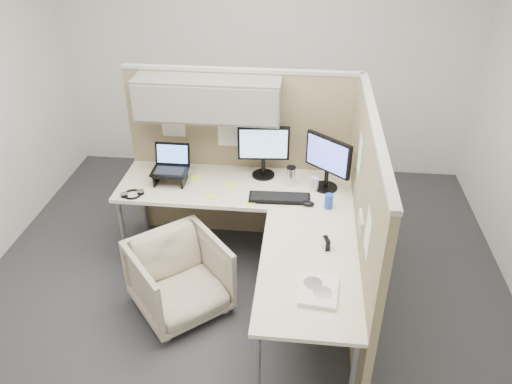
# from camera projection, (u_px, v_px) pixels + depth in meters

# --- Properties ---
(ground) EXTENTS (4.50, 4.50, 0.00)m
(ground) POSITION_uv_depth(u_px,v_px,m) (241.00, 293.00, 4.17)
(ground) COLOR #2C2C30
(ground) RESTS_ON ground
(partition_back) EXTENTS (2.00, 0.36, 1.63)m
(partition_back) POSITION_uv_depth(u_px,v_px,m) (227.00, 131.00, 4.31)
(partition_back) COLOR #91815F
(partition_back) RESTS_ON ground
(partition_right) EXTENTS (0.07, 2.03, 1.63)m
(partition_right) POSITION_uv_depth(u_px,v_px,m) (361.00, 225.00, 3.60)
(partition_right) COLOR #91815F
(partition_right) RESTS_ON ground
(desk) EXTENTS (2.00, 1.98, 0.73)m
(desk) POSITION_uv_depth(u_px,v_px,m) (257.00, 218.00, 3.90)
(desk) COLOR beige
(desk) RESTS_ON ground
(office_chair) EXTENTS (0.90, 0.89, 0.68)m
(office_chair) POSITION_uv_depth(u_px,v_px,m) (179.00, 275.00, 3.86)
(office_chair) COLOR beige
(office_chair) RESTS_ON ground
(monitor_left) EXTENTS (0.44, 0.20, 0.47)m
(monitor_left) POSITION_uv_depth(u_px,v_px,m) (264.00, 148.00, 4.24)
(monitor_left) COLOR black
(monitor_left) RESTS_ON desk
(monitor_right) EXTENTS (0.36, 0.31, 0.47)m
(monitor_right) POSITION_uv_depth(u_px,v_px,m) (328.00, 159.00, 4.06)
(monitor_right) COLOR black
(monitor_right) RESTS_ON desk
(laptop_station) EXTENTS (0.30, 0.26, 0.31)m
(laptop_station) POSITION_uv_depth(u_px,v_px,m) (171.00, 169.00, 4.24)
(laptop_station) COLOR black
(laptop_station) RESTS_ON desk
(keyboard) EXTENTS (0.50, 0.18, 0.02)m
(keyboard) POSITION_uv_depth(u_px,v_px,m) (279.00, 198.00, 4.05)
(keyboard) COLOR black
(keyboard) RESTS_ON desk
(mouse) EXTENTS (0.11, 0.08, 0.04)m
(mouse) POSITION_uv_depth(u_px,v_px,m) (308.00, 203.00, 3.97)
(mouse) COLOR black
(mouse) RESTS_ON desk
(travel_mug) EXTENTS (0.08, 0.08, 0.17)m
(travel_mug) POSITION_uv_depth(u_px,v_px,m) (291.00, 176.00, 4.21)
(travel_mug) COLOR silver
(travel_mug) RESTS_ON desk
(soda_can_green) EXTENTS (0.07, 0.07, 0.12)m
(soda_can_green) POSITION_uv_depth(u_px,v_px,m) (329.00, 201.00, 3.92)
(soda_can_green) COLOR #1E3FA5
(soda_can_green) RESTS_ON desk
(soda_can_silver) EXTENTS (0.07, 0.07, 0.12)m
(soda_can_silver) POSITION_uv_depth(u_px,v_px,m) (315.00, 184.00, 4.15)
(soda_can_silver) COLOR silver
(soda_can_silver) RESTS_ON desk
(sticky_note_b) EXTENTS (0.09, 0.09, 0.01)m
(sticky_note_b) POSITION_uv_depth(u_px,v_px,m) (251.00, 202.00, 4.01)
(sticky_note_b) COLOR #EAF440
(sticky_note_b) RESTS_ON desk
(sticky_note_a) EXTENTS (0.10, 0.10, 0.01)m
(sticky_note_a) POSITION_uv_depth(u_px,v_px,m) (211.00, 196.00, 4.09)
(sticky_note_a) COLOR #EAF440
(sticky_note_a) RESTS_ON desk
(sticky_note_c) EXTENTS (0.10, 0.10, 0.01)m
(sticky_note_c) POSITION_uv_depth(u_px,v_px,m) (196.00, 178.00, 4.34)
(sticky_note_c) COLOR #EAF440
(sticky_note_c) RESTS_ON desk
(sticky_note_d) EXTENTS (0.08, 0.08, 0.01)m
(sticky_note_d) POSITION_uv_depth(u_px,v_px,m) (230.00, 185.00, 4.23)
(sticky_note_d) COLOR #EAF440
(sticky_note_d) RESTS_ON desk
(headphones) EXTENTS (0.20, 0.20, 0.03)m
(headphones) POSITION_uv_depth(u_px,v_px,m) (133.00, 194.00, 4.10)
(headphones) COLOR black
(headphones) RESTS_ON desk
(paper_stack) EXTENTS (0.26, 0.32, 0.03)m
(paper_stack) POSITION_uv_depth(u_px,v_px,m) (319.00, 291.00, 3.12)
(paper_stack) COLOR white
(paper_stack) RESTS_ON desk
(desk_clock) EXTENTS (0.06, 0.09, 0.08)m
(desk_clock) POSITION_uv_depth(u_px,v_px,m) (326.00, 243.00, 3.49)
(desk_clock) COLOR black
(desk_clock) RESTS_ON desk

